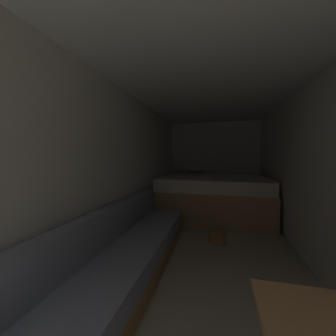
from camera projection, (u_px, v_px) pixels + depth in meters
The scene contains 8 objects.
ground_plane at pixel (209, 254), 2.56m from camera, with size 7.57×7.57×0.00m, color #B2A893.
wall_back at pixel (214, 163), 5.22m from camera, with size 2.30×0.05×2.09m, color silver.
wall_left at pixel (126, 170), 2.76m from camera, with size 0.05×5.57×2.09m, color silver.
wall_right at pixel (314, 173), 2.23m from camera, with size 0.05×5.57×2.09m, color silver.
ceiling_slab at pixel (211, 83), 2.43m from camera, with size 2.30×5.57×0.05m, color white.
bed at pixel (212, 195), 4.28m from camera, with size 2.08×1.88×1.00m.
sofa_left at pixel (120, 260), 1.96m from camera, with size 0.63×3.00×0.70m.
wicker_basket at pixel (217, 236), 2.88m from camera, with size 0.25×0.25×0.20m.
Camera 1 is at (0.10, -0.42, 1.24)m, focal length 21.69 mm.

